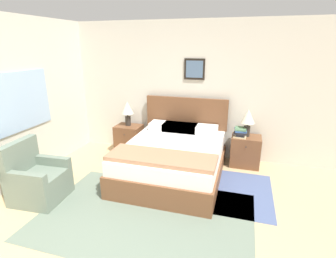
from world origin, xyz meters
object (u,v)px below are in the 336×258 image
(bed, at_px, (173,158))
(nightstand_near_window, at_px, (129,139))
(table_lamp_by_door, at_px, (248,119))
(nightstand_by_door, at_px, (245,151))
(armchair, at_px, (37,180))
(table_lamp_near_window, at_px, (127,110))

(bed, distance_m, nightstand_near_window, 1.39)
(bed, xyz_separation_m, nightstand_near_window, (-1.17, 0.76, -0.04))
(table_lamp_by_door, bearing_deg, nightstand_by_door, -67.04)
(bed, bearing_deg, nightstand_by_door, 32.87)
(armchair, bearing_deg, table_lamp_by_door, 121.61)
(bed, bearing_deg, armchair, -143.61)
(bed, xyz_separation_m, table_lamp_near_window, (-1.18, 0.78, 0.57))
(armchair, xyz_separation_m, table_lamp_near_window, (0.51, 2.03, 0.60))
(bed, xyz_separation_m, table_lamp_by_door, (1.16, 0.78, 0.57))
(bed, height_order, nightstand_by_door, bed)
(bed, height_order, nightstand_near_window, bed)
(nightstand_by_door, bearing_deg, armchair, -145.01)
(nightstand_near_window, height_order, nightstand_by_door, same)
(nightstand_near_window, relative_size, table_lamp_near_window, 1.14)
(bed, distance_m, table_lamp_near_window, 1.53)
(armchair, xyz_separation_m, nightstand_by_door, (2.86, 2.00, -0.01))
(table_lamp_near_window, bearing_deg, nightstand_near_window, -58.39)
(nightstand_near_window, bearing_deg, nightstand_by_door, 0.00)
(table_lamp_near_window, relative_size, table_lamp_by_door, 1.00)
(bed, relative_size, table_lamp_by_door, 3.99)
(armchair, bearing_deg, bed, 122.61)
(nightstand_near_window, xyz_separation_m, nightstand_by_door, (2.34, 0.00, 0.00))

